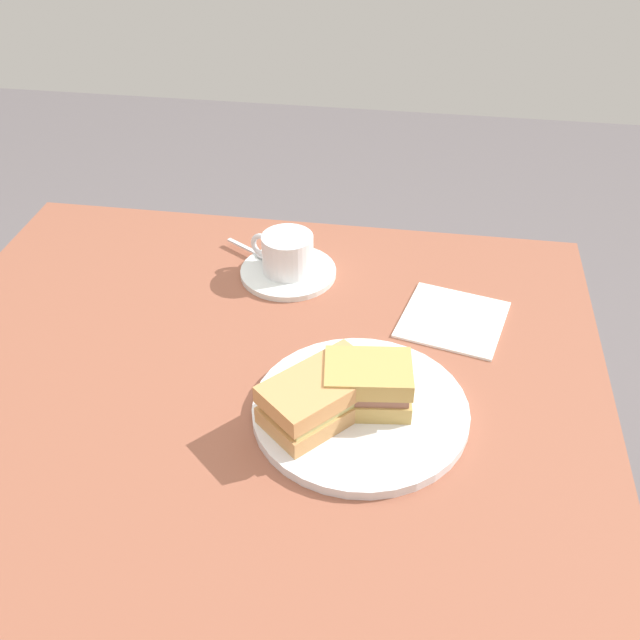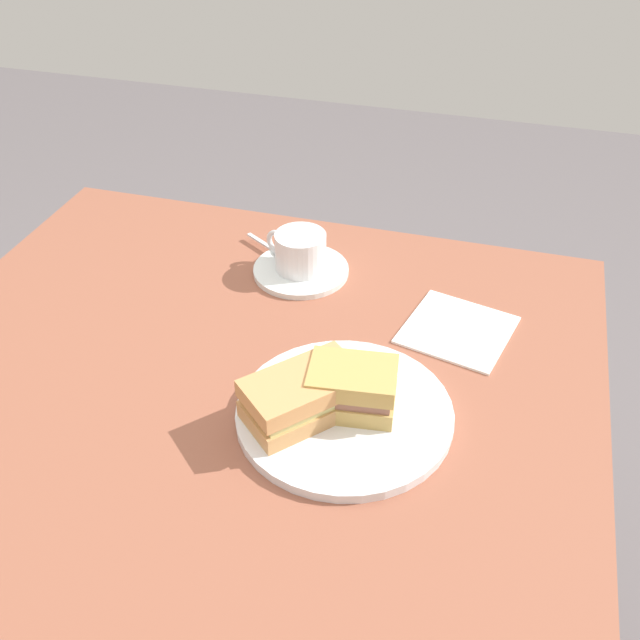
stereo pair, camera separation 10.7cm
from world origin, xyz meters
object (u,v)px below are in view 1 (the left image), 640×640
at_px(spoon, 255,252).
at_px(coffee_saucer, 288,272).
at_px(sandwich_front, 368,384).
at_px(sandwich_back, 321,397).
at_px(coffee_cup, 287,252).
at_px(sandwich_plate, 360,410).
at_px(dining_table, 249,431).
at_px(napkin, 453,319).

bearing_deg(spoon, coffee_saucer, 147.85).
relative_size(sandwich_front, sandwich_back, 0.72).
bearing_deg(coffee_cup, coffee_saucer, 160.02).
xyz_separation_m(sandwich_front, coffee_saucer, (0.16, -0.30, -0.04)).
height_order(sandwich_plate, coffee_saucer, sandwich_plate).
relative_size(dining_table, sandwich_plate, 3.53).
xyz_separation_m(dining_table, coffee_saucer, (-0.01, -0.27, 0.10)).
xyz_separation_m(dining_table, napkin, (-0.28, -0.18, 0.10)).
relative_size(dining_table, spoon, 11.19).
bearing_deg(dining_table, sandwich_plate, 166.63).
xyz_separation_m(sandwich_plate, sandwich_back, (0.05, 0.02, 0.04)).
relative_size(coffee_cup, spoon, 1.23).
bearing_deg(sandwich_front, sandwich_back, 27.90).
bearing_deg(sandwich_front, dining_table, -10.02).
height_order(sandwich_front, napkin, sandwich_front).
height_order(coffee_saucer, coffee_cup, coffee_cup).
bearing_deg(sandwich_back, sandwich_plate, -156.85).
bearing_deg(sandwich_plate, coffee_saucer, -63.37).
bearing_deg(sandwich_plate, dining_table, -13.37).
bearing_deg(napkin, dining_table, 32.91).
bearing_deg(dining_table, sandwich_back, 152.42).
bearing_deg(napkin, sandwich_front, 62.55).
height_order(sandwich_plate, spoon, spoon).
relative_size(coffee_saucer, napkin, 1.07).
bearing_deg(coffee_cup, sandwich_back, 107.90).
distance_m(dining_table, sandwich_plate, 0.20).
bearing_deg(coffee_cup, sandwich_front, 118.55).
xyz_separation_m(dining_table, sandwich_front, (-0.17, 0.03, 0.15)).
height_order(sandwich_front, sandwich_back, sandwich_front).
bearing_deg(spoon, sandwich_plate, 122.19).
distance_m(sandwich_back, spoon, 0.41).
bearing_deg(sandwich_front, napkin, -117.45).
distance_m(sandwich_back, coffee_saucer, 0.35).
height_order(sandwich_plate, sandwich_back, sandwich_back).
distance_m(coffee_saucer, napkin, 0.29).
height_order(sandwich_front, coffee_cup, sandwich_front).
xyz_separation_m(sandwich_plate, spoon, (0.22, -0.35, 0.01)).
xyz_separation_m(coffee_cup, spoon, (0.06, -0.04, -0.03)).
xyz_separation_m(sandwich_back, coffee_saucer, (0.11, -0.33, -0.04)).
xyz_separation_m(sandwich_front, spoon, (0.23, -0.34, -0.03)).
bearing_deg(sandwich_plate, coffee_cup, -63.18).
height_order(dining_table, coffee_saucer, coffee_saucer).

